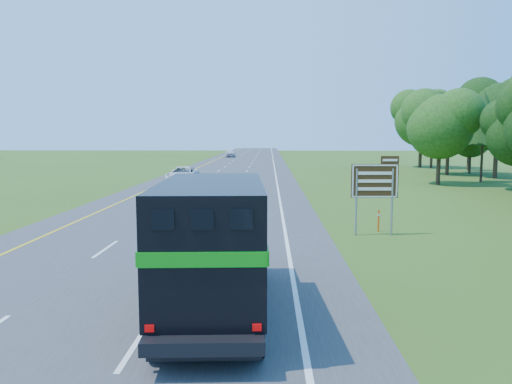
# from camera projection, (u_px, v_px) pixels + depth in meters

# --- Properties ---
(road) EXTENTS (15.00, 260.00, 0.04)m
(road) POSITION_uv_depth(u_px,v_px,m) (229.00, 175.00, 58.72)
(road) COLOR #38383A
(road) RESTS_ON ground
(lane_markings) EXTENTS (11.15, 260.00, 0.01)m
(lane_markings) POSITION_uv_depth(u_px,v_px,m) (229.00, 175.00, 58.71)
(lane_markings) COLOR yellow
(lane_markings) RESTS_ON road
(horse_truck) EXTENTS (2.81, 7.85, 3.42)m
(horse_truck) POSITION_uv_depth(u_px,v_px,m) (213.00, 242.00, 12.68)
(horse_truck) COLOR black
(horse_truck) RESTS_ON road
(white_suv) EXTENTS (2.67, 5.61, 1.55)m
(white_suv) POSITION_uv_depth(u_px,v_px,m) (183.00, 175.00, 48.76)
(white_suv) COLOR silver
(white_suv) RESTS_ON road
(far_car) EXTENTS (2.20, 5.16, 1.74)m
(far_car) POSITION_uv_depth(u_px,v_px,m) (230.00, 153.00, 107.82)
(far_car) COLOR silver
(far_car) RESTS_ON road
(exit_sign) EXTENTS (2.16, 0.15, 3.66)m
(exit_sign) POSITION_uv_depth(u_px,v_px,m) (375.00, 184.00, 22.75)
(exit_sign) COLOR gray
(exit_sign) RESTS_ON ground
(delineator) EXTENTS (0.09, 0.05, 1.04)m
(delineator) POSITION_uv_depth(u_px,v_px,m) (379.00, 220.00, 23.86)
(delineator) COLOR #FF490D
(delineator) RESTS_ON ground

